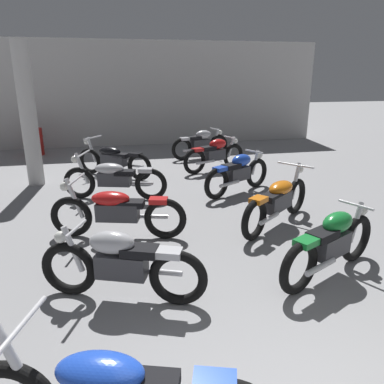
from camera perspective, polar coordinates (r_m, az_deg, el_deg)
back_wall at (r=13.78m, az=-7.03°, el=14.70°), size 12.70×0.24×3.60m
support_pillar at (r=9.25m, az=-23.80°, el=10.65°), size 0.36×0.36×3.20m
motorcycle_left_row_1 at (r=4.36m, az=-10.84°, el=-10.68°), size 1.88×0.82×0.88m
motorcycle_left_row_2 at (r=5.96m, az=-11.45°, el=-2.83°), size 2.12×0.84×0.97m
motorcycle_left_row_3 at (r=7.81m, az=-11.86°, el=2.09°), size 2.11×0.86×0.97m
motorcycle_left_row_4 at (r=9.54m, az=-11.96°, el=4.92°), size 1.80×1.39×0.97m
motorcycle_right_row_1 at (r=5.08m, az=20.58°, el=-7.29°), size 1.81×0.98×0.88m
motorcycle_right_row_2 at (r=6.48m, az=13.00°, el=-1.25°), size 1.77×1.43×0.97m
motorcycle_right_row_3 at (r=8.12m, az=7.09°, el=2.99°), size 1.77×1.07×0.88m
motorcycle_right_row_4 at (r=9.96m, az=3.54°, el=5.85°), size 1.86×0.85×0.88m
motorcycle_right_row_5 at (r=11.50m, az=1.36°, el=7.49°), size 1.91×0.74×0.88m
oil_drum at (r=12.95m, az=-23.06°, el=7.10°), size 0.59×0.59×0.85m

